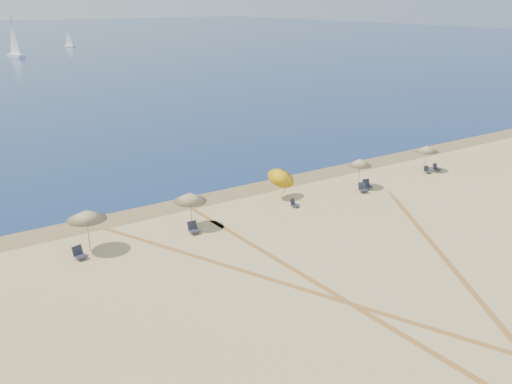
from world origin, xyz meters
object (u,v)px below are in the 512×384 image
(umbrella_5, at_px, (427,149))
(chair_3, at_px, (294,203))
(sailboat_0, at_px, (14,45))
(umbrella_2, at_px, (190,197))
(chair_4, at_px, (363,188))
(chair_6, at_px, (427,170))
(umbrella_4, at_px, (360,162))
(umbrella_1, at_px, (86,215))
(umbrella_3, at_px, (282,175))
(chair_7, at_px, (436,168))
(chair_2, at_px, (193,228))
(sailboat_2, at_px, (69,41))
(chair_1, at_px, (79,253))
(chair_5, at_px, (367,185))

(umbrella_5, distance_m, chair_3, 14.88)
(chair_3, height_order, sailboat_0, sailboat_0)
(umbrella_2, distance_m, umbrella_5, 22.55)
(chair_4, bearing_deg, chair_6, 24.34)
(umbrella_4, bearing_deg, umbrella_1, 178.98)
(umbrella_3, distance_m, chair_3, 2.49)
(chair_7, relative_size, sailboat_0, 0.07)
(umbrella_3, bearing_deg, umbrella_2, -171.50)
(umbrella_1, xyz_separation_m, chair_2, (6.25, -1.04, -1.94))
(umbrella_2, height_order, chair_3, umbrella_2)
(umbrella_2, distance_m, sailboat_2, 153.46)
(chair_2, height_order, chair_3, chair_2)
(umbrella_1, height_order, chair_3, umbrella_1)
(chair_4, xyz_separation_m, sailboat_2, (21.44, 150.39, 1.59))
(umbrella_3, height_order, chair_3, umbrella_3)
(umbrella_1, height_order, umbrella_4, umbrella_1)
(chair_2, distance_m, chair_4, 14.40)
(umbrella_1, height_order, sailboat_2, sailboat_2)
(chair_7, bearing_deg, chair_2, 173.69)
(chair_3, distance_m, sailboat_2, 152.57)
(chair_1, bearing_deg, chair_4, -17.48)
(sailboat_2, bearing_deg, chair_1, -127.66)
(umbrella_2, xyz_separation_m, chair_6, (22.06, -0.62, -1.83))
(chair_5, relative_size, chair_6, 1.21)
(umbrella_2, relative_size, chair_4, 2.80)
(umbrella_3, bearing_deg, umbrella_5, -4.81)
(chair_4, xyz_separation_m, chair_5, (0.87, 0.43, -0.00))
(umbrella_5, distance_m, chair_1, 29.98)
(chair_1, relative_size, chair_2, 1.15)
(chair_2, xyz_separation_m, sailboat_2, (35.84, 150.14, 1.58))
(umbrella_3, bearing_deg, chair_6, -7.48)
(umbrella_3, bearing_deg, chair_2, -166.24)
(umbrella_2, xyz_separation_m, chair_4, (14.10, -1.10, -1.78))
(umbrella_3, distance_m, chair_5, 7.26)
(chair_3, height_order, chair_7, chair_7)
(umbrella_1, bearing_deg, sailboat_0, 80.26)
(umbrella_3, xyz_separation_m, chair_1, (-15.49, -1.70, -1.46))
(umbrella_4, bearing_deg, umbrella_2, 179.29)
(umbrella_2, bearing_deg, chair_7, -1.53)
(chair_1, bearing_deg, umbrella_2, -12.09)
(chair_3, xyz_separation_m, sailboat_0, (7.07, 125.65, 2.78))
(chair_1, xyz_separation_m, chair_4, (21.48, -0.62, -0.01))
(chair_6, height_order, sailboat_2, sailboat_2)
(umbrella_2, height_order, umbrella_5, umbrella_2)
(umbrella_5, bearing_deg, chair_6, -128.83)
(chair_4, bearing_deg, sailboat_2, 102.76)
(chair_3, relative_size, chair_4, 0.81)
(chair_3, bearing_deg, umbrella_3, 60.06)
(umbrella_1, distance_m, umbrella_5, 29.10)
(umbrella_1, bearing_deg, umbrella_3, 3.97)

